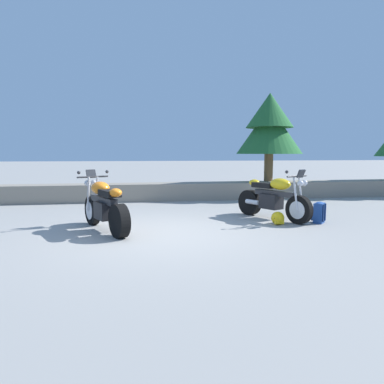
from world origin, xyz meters
name	(u,v)px	position (x,y,z in m)	size (l,w,h in m)	color
ground_plane	(162,233)	(0.00, 0.00, 0.00)	(120.00, 120.00, 0.00)	gray
stone_wall	(150,192)	(0.00, 4.80, 0.28)	(36.00, 0.80, 0.55)	gray
motorcycle_orange_near_left	(104,206)	(-1.10, 0.45, 0.49)	(1.10, 1.93, 1.18)	black
motorcycle_yellow_centre	(274,198)	(2.66, 1.03, 0.49)	(1.16, 1.89, 1.18)	black
rider_backpack	(319,212)	(3.47, 0.46, 0.24)	(0.35, 0.35, 0.47)	navy
rider_helmet	(278,218)	(2.52, 0.43, 0.14)	(0.28, 0.28, 0.28)	yellow
pine_tree_far_left	(270,125)	(4.10, 5.03, 2.47)	(2.25, 2.25, 3.00)	brown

